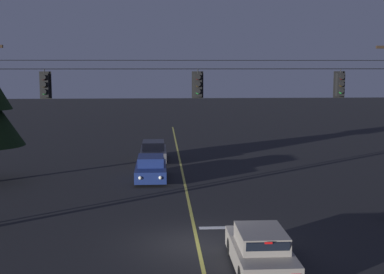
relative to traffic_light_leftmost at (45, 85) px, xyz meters
name	(u,v)px	position (x,y,z in m)	size (l,w,h in m)	color
ground_plane	(198,244)	(6.06, -2.51, -5.93)	(180.00, 180.00, 0.00)	black
lane_centre_stripe	(186,191)	(6.06, 6.02, -5.93)	(0.14, 60.00, 0.01)	#D1C64C
stop_bar_paint	(240,227)	(7.96, -0.58, -5.93)	(3.40, 0.36, 0.01)	silver
signal_span_assembly	(193,128)	(6.06, 0.02, -1.78)	(18.92, 0.32, 7.99)	#2D2116
traffic_light_leftmost	(45,85)	(0.00, 0.00, 0.00)	(0.48, 0.41, 1.22)	black
traffic_light_left_inner	(198,85)	(6.23, 0.00, 0.00)	(0.48, 0.41, 1.22)	black
traffic_light_centre	(340,85)	(12.23, 0.00, 0.00)	(0.48, 0.41, 1.22)	black
car_waiting_near_lane	(260,251)	(7.95, -5.20, -5.29)	(1.80, 4.33, 1.39)	gray
car_oncoming_lead	(151,169)	(4.10, 9.10, -5.29)	(1.80, 4.42, 1.39)	navy
car_oncoming_trailing	(153,152)	(4.18, 15.35, -5.29)	(1.80, 4.42, 1.39)	#4C4C51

